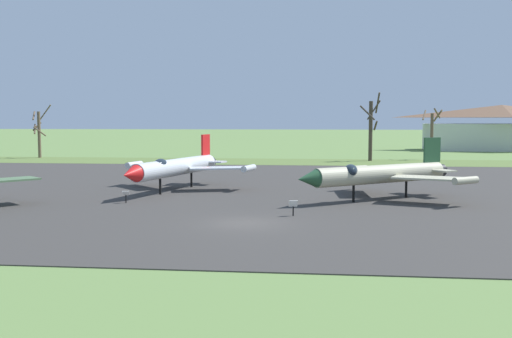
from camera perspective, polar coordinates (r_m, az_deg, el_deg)
The scene contains 11 objects.
ground_plane at distance 32.24m, azimuth -1.05°, elevation -5.36°, with size 600.00×600.00×0.00m, color #607F42.
asphalt_apron at distance 47.24m, azimuth 1.28°, elevation -2.07°, with size 93.64×50.85×0.05m, color #383533.
grass_verge_strip at distance 78.46m, azimuth 3.25°, elevation 0.69°, with size 153.64×12.00×0.06m, color #576E34.
jet_fighter_front_right at distance 46.81m, azimuth -7.85°, elevation 0.20°, with size 11.32×13.69×4.40m.
info_placard_front_right at distance 40.77m, azimuth -12.54°, elevation -2.55°, with size 0.51×0.37×0.88m.
jet_fighter_rear_center at distance 42.06m, azimuth 11.95°, elevation -0.46°, with size 12.12×11.30×4.37m.
info_placard_rear_center at distance 34.54m, azimuth 3.64°, elevation -3.67°, with size 0.55×0.33×0.98m.
bare_tree_far_left at distance 92.38m, azimuth -20.36°, elevation 3.43°, with size 2.67×2.94×7.93m.
bare_tree_left_of_center at distance 81.53m, azimuth 11.14°, elevation 3.99°, with size 2.94×2.96×9.35m.
bare_tree_center at distance 86.55m, azimuth 16.75°, elevation 3.48°, with size 2.85×2.65×7.29m.
visitor_building at distance 116.69m, azimuth 22.75°, elevation 3.67°, with size 28.25×11.19×8.36m.
Camera 1 is at (4.01, -31.47, 5.72)m, focal length 41.13 mm.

